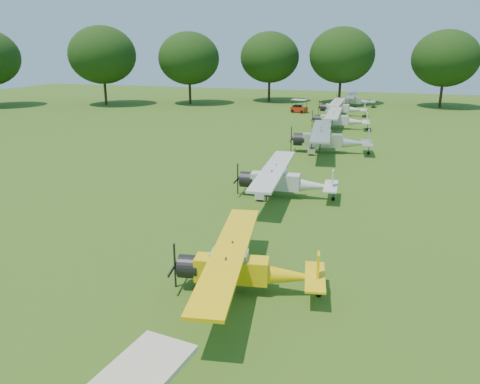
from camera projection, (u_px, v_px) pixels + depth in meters
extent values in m
plane|color=#2A5515|center=(277.00, 205.00, 29.92)|extent=(160.00, 160.00, 0.00)
cylinder|color=black|center=(441.00, 93.00, 76.30)|extent=(0.44, 0.44, 4.51)
ellipsoid|color=black|center=(446.00, 58.00, 74.65)|extent=(10.52, 10.52, 8.94)
cylinder|color=black|center=(340.00, 90.00, 81.44)|extent=(0.44, 0.44, 4.74)
ellipsoid|color=black|center=(342.00, 55.00, 79.71)|extent=(11.05, 11.05, 9.39)
cylinder|color=black|center=(269.00, 89.00, 84.92)|extent=(0.44, 0.44, 4.49)
ellipsoid|color=black|center=(270.00, 57.00, 83.28)|extent=(10.47, 10.47, 8.90)
cylinder|color=black|center=(190.00, 91.00, 81.10)|extent=(0.44, 0.44, 4.44)
ellipsoid|color=black|center=(189.00, 58.00, 79.48)|extent=(10.36, 10.36, 8.80)
cylinder|color=black|center=(105.00, 91.00, 79.78)|extent=(0.44, 0.44, 4.77)
ellipsoid|color=black|center=(102.00, 55.00, 78.03)|extent=(11.14, 11.14, 9.47)
cube|color=yellow|center=(232.00, 269.00, 19.13)|extent=(3.11, 1.37, 0.99)
cone|color=yellow|center=(294.00, 276.00, 18.83)|extent=(2.73, 1.26, 0.85)
cube|color=#8CA5B2|center=(229.00, 258.00, 18.99)|extent=(1.62, 1.10, 0.52)
cylinder|color=black|center=(189.00, 266.00, 19.37)|extent=(0.99, 1.10, 0.98)
cube|color=black|center=(175.00, 265.00, 19.45)|extent=(0.07, 0.12, 1.97)
cube|color=yellow|center=(229.00, 252.00, 18.92)|extent=(2.96, 10.05, 0.13)
cube|color=yellow|center=(318.00, 267.00, 18.56)|extent=(0.18, 0.53, 1.22)
cube|color=yellow|center=(315.00, 277.00, 18.70)|extent=(1.21, 2.73, 0.08)
cylinder|color=black|center=(208.00, 298.00, 18.33)|extent=(0.58, 0.24, 0.56)
cylinder|color=black|center=(219.00, 270.00, 20.55)|extent=(0.58, 0.24, 0.56)
cylinder|color=black|center=(319.00, 294.00, 18.91)|extent=(0.23, 0.11, 0.23)
cube|color=silver|center=(275.00, 181.00, 31.24)|extent=(3.31, 1.19, 1.07)
cone|color=silver|center=(317.00, 186.00, 30.67)|extent=(2.90, 1.11, 0.91)
cube|color=#8CA5B2|center=(274.00, 173.00, 31.09)|extent=(1.69, 1.05, 0.56)
cylinder|color=black|center=(247.00, 179.00, 31.66)|extent=(0.99, 1.12, 1.06)
cube|color=black|center=(238.00, 179.00, 31.81)|extent=(0.07, 0.13, 2.13)
cube|color=silver|center=(274.00, 169.00, 31.01)|extent=(2.23, 10.84, 0.14)
cube|color=silver|center=(333.00, 180.00, 30.30)|extent=(0.14, 0.56, 1.32)
cube|color=silver|center=(331.00, 186.00, 30.46)|extent=(1.06, 2.90, 0.09)
cylinder|color=black|center=(260.00, 197.00, 30.47)|extent=(0.62, 0.21, 0.61)
cylinder|color=black|center=(267.00, 186.00, 32.82)|extent=(0.62, 0.21, 0.61)
cylinder|color=black|center=(333.00, 199.00, 30.66)|extent=(0.25, 0.10, 0.24)
cube|color=silver|center=(322.00, 140.00, 44.09)|extent=(3.75, 1.49, 1.20)
cone|color=silver|center=(355.00, 143.00, 43.58)|extent=(3.29, 1.39, 1.03)
cube|color=#8CA5B2|center=(321.00, 134.00, 43.92)|extent=(1.93, 1.25, 0.63)
cylinder|color=black|center=(299.00, 139.00, 44.48)|extent=(1.16, 1.30, 1.19)
cube|color=black|center=(291.00, 139.00, 44.61)|extent=(0.08, 0.14, 2.40)
cube|color=silver|center=(321.00, 131.00, 43.84)|extent=(3.03, 12.20, 0.16)
cube|color=silver|center=(369.00, 138.00, 43.21)|extent=(0.19, 0.64, 1.48)
cube|color=silver|center=(367.00, 143.00, 43.38)|extent=(1.33, 3.28, 0.10)
cylinder|color=black|center=(311.00, 152.00, 43.17)|extent=(0.70, 0.26, 0.68)
cylinder|color=black|center=(313.00, 146.00, 45.85)|extent=(0.70, 0.26, 0.68)
cylinder|color=black|center=(369.00, 153.00, 43.62)|extent=(0.28, 0.12, 0.27)
cube|color=silver|center=(334.00, 120.00, 56.83)|extent=(3.38, 1.16, 1.09)
cone|color=silver|center=(358.00, 122.00, 56.20)|extent=(2.96, 1.09, 0.94)
cube|color=#8CA5B2|center=(334.00, 115.00, 56.68)|extent=(1.71, 1.04, 0.57)
cylinder|color=black|center=(318.00, 119.00, 57.30)|extent=(0.99, 1.13, 1.08)
cube|color=black|center=(312.00, 119.00, 57.46)|extent=(0.07, 0.13, 2.19)
cube|color=silver|center=(334.00, 113.00, 56.60)|extent=(2.09, 11.10, 0.15)
cube|color=silver|center=(367.00, 118.00, 55.80)|extent=(0.13, 0.58, 1.35)
cube|color=silver|center=(366.00, 122.00, 55.97)|extent=(1.04, 2.96, 0.09)
cylinder|color=black|center=(326.00, 128.00, 56.06)|extent=(0.63, 0.20, 0.62)
cylinder|color=black|center=(328.00, 124.00, 58.46)|extent=(0.63, 0.20, 0.62)
cylinder|color=black|center=(367.00, 129.00, 56.17)|extent=(0.25, 0.10, 0.25)
cube|color=silver|center=(337.00, 108.00, 67.63)|extent=(3.33, 1.03, 1.09)
cone|color=silver|center=(357.00, 110.00, 66.91)|extent=(2.91, 0.98, 0.93)
cube|color=#8CA5B2|center=(337.00, 104.00, 67.49)|extent=(1.67, 0.98, 0.57)
cylinder|color=black|center=(324.00, 108.00, 68.17)|extent=(0.95, 1.09, 1.08)
cube|color=black|center=(319.00, 107.00, 68.35)|extent=(0.06, 0.13, 2.17)
cube|color=silver|center=(337.00, 102.00, 67.41)|extent=(1.67, 10.99, 0.14)
cube|color=silver|center=(365.00, 106.00, 66.48)|extent=(0.11, 0.57, 1.35)
cube|color=silver|center=(364.00, 110.00, 66.64)|extent=(0.92, 2.91, 0.09)
cylinder|color=black|center=(330.00, 114.00, 66.91)|extent=(0.62, 0.17, 0.62)
cylinder|color=black|center=(332.00, 112.00, 69.27)|extent=(0.62, 0.17, 0.62)
cylinder|color=black|center=(365.00, 116.00, 66.84)|extent=(0.25, 0.09, 0.25)
cube|color=silver|center=(351.00, 100.00, 77.75)|extent=(3.07, 0.91, 1.01)
cone|color=silver|center=(367.00, 102.00, 77.05)|extent=(2.69, 0.86, 0.86)
cube|color=#8CA5B2|center=(351.00, 97.00, 77.62)|extent=(1.54, 0.88, 0.53)
cylinder|color=black|center=(340.00, 100.00, 78.27)|extent=(0.86, 1.00, 1.00)
cube|color=black|center=(337.00, 100.00, 78.45)|extent=(0.06, 0.12, 2.01)
cube|color=silver|center=(351.00, 96.00, 77.54)|extent=(1.40, 10.17, 0.13)
cube|color=silver|center=(374.00, 99.00, 76.63)|extent=(0.10, 0.53, 1.25)
cube|color=silver|center=(373.00, 102.00, 76.79)|extent=(0.82, 2.69, 0.09)
cylinder|color=black|center=(346.00, 105.00, 77.09)|extent=(0.58, 0.15, 0.58)
cylinder|color=black|center=(347.00, 104.00, 79.27)|extent=(0.58, 0.15, 0.58)
cylinder|color=black|center=(374.00, 107.00, 76.97)|extent=(0.23, 0.08, 0.23)
cube|color=#A3240B|center=(299.00, 109.00, 70.84)|extent=(2.59, 1.89, 0.74)
cube|color=black|center=(297.00, 106.00, 70.88)|extent=(1.25, 1.39, 0.47)
cube|color=silver|center=(299.00, 100.00, 70.40)|extent=(2.52, 1.96, 0.08)
cylinder|color=black|center=(292.00, 111.00, 70.82)|extent=(0.49, 0.28, 0.46)
cylinder|color=black|center=(296.00, 110.00, 71.85)|extent=(0.49, 0.28, 0.46)
cylinder|color=black|center=(302.00, 112.00, 69.97)|extent=(0.49, 0.28, 0.46)
cylinder|color=black|center=(306.00, 111.00, 70.99)|extent=(0.49, 0.28, 0.46)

